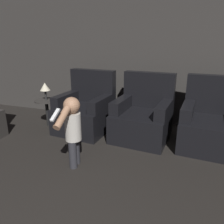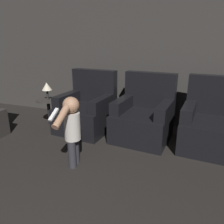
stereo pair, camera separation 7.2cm
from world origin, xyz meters
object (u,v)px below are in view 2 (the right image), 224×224
at_px(armchair_right, 212,126).
at_px(person_toddler, 72,127).
at_px(armchair_left, 87,111).
at_px(armchair_middle, 144,117).
at_px(lamp, 47,87).

relative_size(armchair_right, person_toddler, 1.15).
relative_size(armchair_left, person_toddler, 1.15).
distance_m(armchair_left, armchair_middle, 1.03).
xyz_separation_m(armchair_left, person_toddler, (0.38, -1.16, 0.19)).
xyz_separation_m(armchair_middle, person_toddler, (-0.65, -1.16, 0.19)).
bearing_deg(person_toddler, lamp, 39.05).
distance_m(armchair_left, lamp, 0.86).
relative_size(person_toddler, lamp, 2.85).
relative_size(armchair_left, armchair_middle, 1.00).
height_order(armchair_left, armchair_right, same).
relative_size(armchair_middle, person_toddler, 1.15).
bearing_deg(lamp, armchair_middle, 2.01).
bearing_deg(lamp, person_toddler, -43.76).
bearing_deg(armchair_right, person_toddler, -140.52).
height_order(armchair_left, person_toddler, armchair_left).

